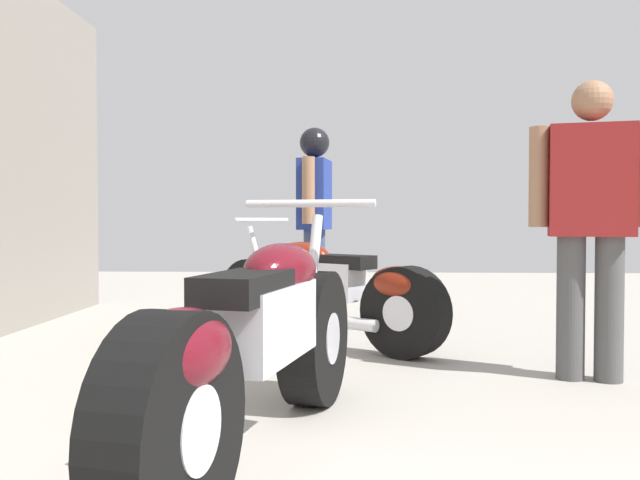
# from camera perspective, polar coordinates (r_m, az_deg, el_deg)

# --- Properties ---
(ground_plane) EXTENTS (15.93, 15.93, 0.00)m
(ground_plane) POSITION_cam_1_polar(r_m,az_deg,el_deg) (3.37, 9.77, -13.35)
(ground_plane) COLOR #A8A399
(motorcycle_maroon_cruiser) EXTENTS (0.77, 2.05, 0.97)m
(motorcycle_maroon_cruiser) POSITION_cam_1_polar(r_m,az_deg,el_deg) (2.49, -5.31, -8.97)
(motorcycle_maroon_cruiser) COLOR black
(motorcycle_maroon_cruiser) RESTS_ON ground_plane
(motorcycle_black_naked) EXTENTS (1.63, 1.26, 0.89)m
(motorcycle_black_naked) POSITION_cam_1_polar(r_m,az_deg,el_deg) (4.66, 0.68, -4.41)
(motorcycle_black_naked) COLOR black
(motorcycle_black_naked) RESTS_ON ground_plane
(mechanic_in_blue) EXTENTS (0.65, 0.33, 1.62)m
(mechanic_in_blue) POSITION_cam_1_polar(r_m,az_deg,el_deg) (3.94, 21.90, 2.24)
(mechanic_in_blue) COLOR #4C4C4C
(mechanic_in_blue) RESTS_ON ground_plane
(mechanic_with_helmet) EXTENTS (0.29, 0.66, 1.67)m
(mechanic_with_helmet) POSITION_cam_1_polar(r_m,az_deg,el_deg) (5.85, -0.46, 2.96)
(mechanic_with_helmet) COLOR #384766
(mechanic_with_helmet) RESTS_ON ground_plane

